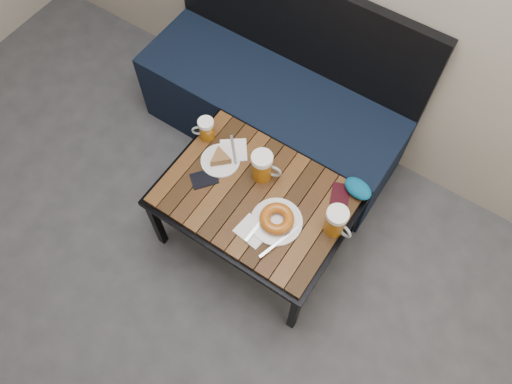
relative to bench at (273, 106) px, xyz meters
The scene contains 12 objects.
bench is the anchor object (origin of this frame).
cafe_table 0.66m from the bench, 64.44° to the right, with size 0.84×0.62×0.47m.
beer_mug_left 0.53m from the bench, 100.52° to the right, with size 0.11×0.10×0.12m.
beer_mug_centre 0.61m from the bench, 62.95° to the right, with size 0.15×0.11×0.15m.
beer_mug_right 0.88m from the bench, 39.76° to the right, with size 0.14×0.11×0.15m.
plate_pie 0.57m from the bench, 84.77° to the right, with size 0.18×0.18×0.05m.
plate_bagel 0.80m from the bench, 56.65° to the right, with size 0.22×0.29×0.06m.
napkin_left 0.50m from the bench, 81.75° to the right, with size 0.17×0.17×0.01m.
napkin_right 0.84m from the bench, 63.77° to the right, with size 0.14×0.12×0.01m.
passport_navy 0.67m from the bench, 86.30° to the right, with size 0.08×0.12×0.01m, color black.
passport_burgundy 0.72m from the bench, 32.69° to the right, with size 0.08×0.11×0.01m, color black.
knit_pouch 0.75m from the bench, 26.75° to the right, with size 0.13×0.09×0.06m, color navy.
Camera 1 is at (0.71, 0.34, 2.41)m, focal length 35.00 mm.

